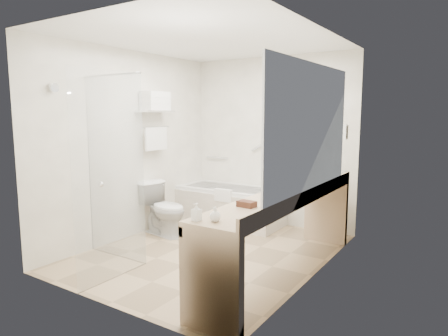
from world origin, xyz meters
The scene contains 25 objects.
floor centered at (0.00, 0.00, 0.00)m, with size 3.20×3.20×0.00m, color tan.
ceiling centered at (0.00, 0.00, 2.50)m, with size 2.60×3.20×0.10m, color white.
wall_back centered at (0.00, 1.60, 1.25)m, with size 2.60×0.10×2.50m, color white.
wall_front centered at (0.00, -1.60, 1.25)m, with size 2.60×0.10×2.50m, color white.
wall_left centered at (-1.30, 0.00, 1.25)m, with size 0.10×3.20×2.50m, color white.
wall_right centered at (1.30, 0.00, 1.25)m, with size 0.10×3.20×2.50m, color white.
bathtub centered at (-0.50, 1.24, 0.28)m, with size 1.60×0.73×0.59m.
grab_bar_short centered at (-0.95, 1.56, 0.95)m, with size 0.03×0.03×0.40m, color silver.
grab_bar_long centered at (-0.05, 1.56, 1.25)m, with size 0.03×0.03×0.60m, color silver.
shower_enclosure centered at (-0.63, -0.93, 1.07)m, with size 0.96×0.91×2.11m.
towel_shelf centered at (-1.17, 0.35, 1.75)m, with size 0.24×0.55×0.81m.
vanity_counter centered at (1.02, -0.15, 0.64)m, with size 0.55×2.70×0.95m.
sink centered at (1.05, 0.25, 0.82)m, with size 0.40×0.52×0.14m, color white.
faucet centered at (1.20, 0.25, 0.93)m, with size 0.03×0.03×0.14m, color silver.
mirror centered at (1.29, -0.15, 1.55)m, with size 0.02×2.00×1.20m, color #B0B6BD.
hairdryer_unit centered at (1.25, 1.05, 1.45)m, with size 0.08×0.10×0.18m, color silver.
toilet centered at (-0.95, 0.24, 0.36)m, with size 0.41×0.73×0.72m, color white.
amenity_basket centered at (0.95, -0.79, 0.88)m, with size 0.16×0.11×0.05m, color #3F2216.
soap_bottle_a centered at (0.85, -1.40, 0.88)m, with size 0.06×0.14×0.06m, color silver.
soap_bottle_b centered at (0.99, -1.34, 0.89)m, with size 0.09×0.11×0.09m, color silver.
water_bottle_left centered at (0.91, 1.10, 0.95)m, with size 0.07×0.07×0.22m.
water_bottle_mid centered at (1.07, 1.10, 0.93)m, with size 0.06×0.06×0.18m.
water_bottle_right centered at (0.94, 1.06, 0.95)m, with size 0.07×0.07×0.21m.
drinking_glass_near centered at (0.94, 0.18, 0.89)m, with size 0.06×0.06×0.08m, color silver.
drinking_glass_far centered at (0.90, 0.42, 0.89)m, with size 0.06×0.06×0.08m, color silver.
Camera 1 is at (2.68, -3.82, 1.69)m, focal length 32.00 mm.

